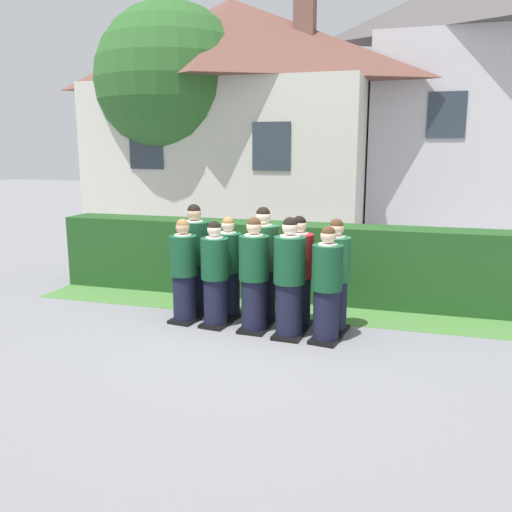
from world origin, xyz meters
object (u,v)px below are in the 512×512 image
Objects in this scene: student_rear_row_0 at (195,262)px; student_rear_row_2 at (263,267)px; student_front_row_0 at (184,273)px; student_in_red_blazer at (298,275)px; student_front_row_3 at (289,281)px; student_rear_row_1 at (228,270)px; student_front_row_2 at (254,278)px; student_front_row_4 at (327,288)px; student_front_row_1 at (215,277)px; student_rear_row_4 at (335,279)px.

student_rear_row_2 reaches higher than student_rear_row_0.
student_front_row_0 is 0.96× the size of student_in_red_blazer.
student_rear_row_0 is 1.00× the size of student_rear_row_2.
student_front_row_3 is 1.07× the size of student_rear_row_1.
student_front_row_2 reaches higher than student_front_row_4.
student_front_row_2 is 0.98× the size of student_front_row_3.
student_front_row_3 is 1.25m from student_rear_row_1.
student_front_row_0 is 0.93× the size of student_front_row_3.
student_front_row_4 is at bearing -45.43° from student_in_red_blazer.
student_rear_row_0 is at bearing 153.61° from student_front_row_2.
student_front_row_0 is at bearing -171.40° from student_in_red_blazer.
student_front_row_3 is 1.80m from student_rear_row_0.
student_front_row_2 is 0.47m from student_rear_row_2.
student_front_row_2 is at bearing 168.68° from student_front_row_3.
student_front_row_0 is at bearing 173.57° from student_front_row_4.
student_front_row_2 reaches higher than student_front_row_1.
student_rear_row_2 reaches higher than student_front_row_0.
student_rear_row_2 is 1.06× the size of student_in_red_blazer.
student_front_row_1 is at bearing -95.73° from student_rear_row_1.
student_in_red_blazer is (1.17, 0.31, 0.04)m from student_front_row_1.
student_in_red_blazer is (0.03, 0.46, -0.02)m from student_front_row_3.
student_front_row_4 is at bearing -4.00° from student_front_row_3.
student_front_row_4 is at bearing -6.43° from student_front_row_0.
student_rear_row_0 reaches higher than student_front_row_2.
student_front_row_3 is at bearing -47.06° from student_rear_row_2.
student_rear_row_4 is at bearing 36.33° from student_front_row_3.
student_in_red_blazer is at bearing -11.45° from student_rear_row_2.
student_in_red_blazer is at bearing 14.99° from student_front_row_1.
student_front_row_2 is 1.04× the size of student_front_row_4.
student_front_row_0 is 2.23m from student_rear_row_4.
student_front_row_2 is 1.07m from student_front_row_4.
student_rear_row_1 is (-1.10, 0.60, -0.05)m from student_front_row_3.
student_front_row_3 reaches higher than student_rear_row_1.
student_front_row_0 reaches higher than student_front_row_1.
student_rear_row_1 is at bearing 138.32° from student_front_row_2.
student_front_row_2 is at bearing -164.48° from student_rear_row_4.
student_front_row_4 is (2.18, -0.25, 0.01)m from student_front_row_0.
student_rear_row_0 reaches higher than student_front_row_4.
student_rear_row_2 is 1.07× the size of student_rear_row_4.
student_front_row_3 is (1.66, -0.21, 0.06)m from student_front_row_0.
student_front_row_3 is 1.02× the size of student_in_red_blazer.
student_front_row_1 is 0.46m from student_rear_row_1.
student_front_row_4 reaches higher than student_rear_row_1.
student_in_red_blazer is (-0.49, 0.50, 0.03)m from student_front_row_4.
student_front_row_2 is at bearing -41.68° from student_rear_row_1.
student_rear_row_0 is at bearing 173.42° from student_rear_row_4.
student_front_row_1 is at bearing 175.85° from student_front_row_2.
student_front_row_1 is 0.90× the size of student_rear_row_0.
student_rear_row_1 is 1.67m from student_rear_row_4.
student_front_row_1 is 1.72m from student_rear_row_4.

